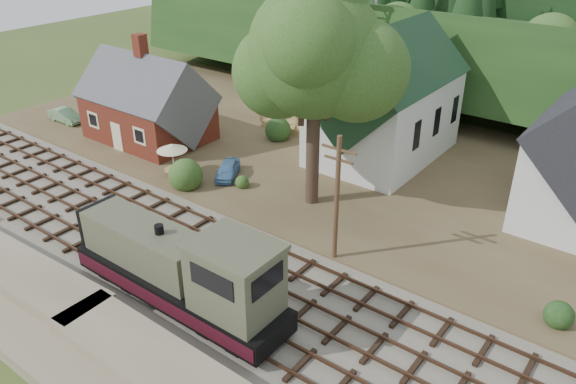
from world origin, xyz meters
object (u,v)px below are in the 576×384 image
Objects in this scene: locomotive at (184,272)px; car_blue at (228,169)px; car_green at (65,115)px; patio_set at (172,149)px.

car_blue is at bearing 124.28° from locomotive.
car_green reaches higher than car_blue.
locomotive reaches higher than car_blue.
locomotive is 14.95m from car_blue.
locomotive reaches higher than patio_set.
car_green is at bearing 157.65° from locomotive.
car_green is (-20.14, -0.58, 0.02)m from car_blue.
car_green is (-28.53, 11.73, -1.32)m from locomotive.
locomotive is 30.88m from car_green.
car_blue is 0.93× the size of car_green.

